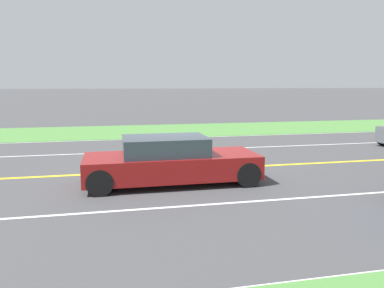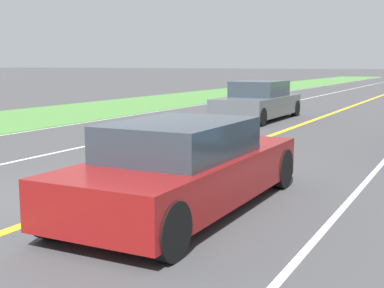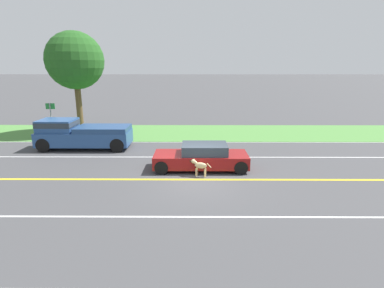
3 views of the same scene
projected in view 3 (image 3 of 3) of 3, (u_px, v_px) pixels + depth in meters
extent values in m
plane|color=#424244|center=(198.00, 180.00, 13.61)|extent=(400.00, 400.00, 0.00)
cube|color=yellow|center=(198.00, 180.00, 13.61)|extent=(0.18, 160.00, 0.01)
cube|color=white|center=(196.00, 142.00, 20.39)|extent=(0.14, 160.00, 0.01)
cube|color=white|center=(197.00, 157.00, 17.00)|extent=(0.10, 160.00, 0.01)
cube|color=white|center=(199.00, 217.00, 10.22)|extent=(0.10, 160.00, 0.01)
cube|color=#4C843D|center=(196.00, 133.00, 23.29)|extent=(6.00, 160.00, 0.03)
cube|color=maroon|center=(201.00, 159.00, 14.94)|extent=(1.76, 4.64, 0.62)
cube|color=#2D3842|center=(205.00, 149.00, 14.81)|extent=(1.52, 2.23, 0.49)
cylinder|color=black|center=(165.00, 158.00, 15.76)|extent=(0.22, 0.66, 0.66)
cylinder|color=black|center=(236.00, 158.00, 15.74)|extent=(0.22, 0.66, 0.66)
cylinder|color=black|center=(161.00, 168.00, 14.23)|extent=(0.22, 0.66, 0.66)
cylinder|color=black|center=(241.00, 168.00, 14.21)|extent=(0.22, 0.66, 0.66)
ellipsoid|color=#D1B784|center=(201.00, 165.00, 13.87)|extent=(0.37, 0.63, 0.29)
cylinder|color=#D1B784|center=(197.00, 171.00, 14.08)|extent=(0.07, 0.07, 0.39)
cylinder|color=#D1B784|center=(205.00, 172.00, 13.95)|extent=(0.07, 0.07, 0.39)
cylinder|color=#D1B784|center=(196.00, 172.00, 13.96)|extent=(0.07, 0.07, 0.39)
cylinder|color=#D1B784|center=(205.00, 173.00, 13.83)|extent=(0.07, 0.07, 0.39)
cylinder|color=#D1B784|center=(196.00, 163.00, 13.92)|extent=(0.17, 0.20, 0.16)
sphere|color=#D1B784|center=(193.00, 161.00, 13.94)|extent=(0.26, 0.26, 0.20)
ellipsoid|color=#331E14|center=(191.00, 161.00, 13.99)|extent=(0.12, 0.12, 0.08)
cone|color=tan|center=(194.00, 159.00, 13.97)|extent=(0.08, 0.08, 0.09)
cone|color=tan|center=(193.00, 160.00, 13.87)|extent=(0.08, 0.08, 0.09)
cylinder|color=#D1B784|center=(209.00, 165.00, 13.74)|extent=(0.11, 0.23, 0.22)
cube|color=#284C84|center=(85.00, 138.00, 18.71)|extent=(1.98, 5.62, 0.85)
cube|color=#284C84|center=(58.00, 125.00, 18.52)|extent=(1.75, 2.12, 0.73)
cube|color=#2D3842|center=(57.00, 124.00, 18.49)|extent=(1.76, 2.15, 0.32)
cube|color=navy|center=(103.00, 129.00, 18.56)|extent=(1.94, 3.19, 0.30)
cylinder|color=black|center=(57.00, 138.00, 19.66)|extent=(0.22, 0.84, 0.84)
cylinder|color=black|center=(124.00, 138.00, 19.64)|extent=(0.22, 0.84, 0.84)
cylinder|color=black|center=(43.00, 145.00, 17.91)|extent=(0.22, 0.84, 0.84)
cylinder|color=black|center=(117.00, 145.00, 17.89)|extent=(0.22, 0.84, 0.84)
cylinder|color=brown|center=(79.00, 106.00, 23.14)|extent=(0.45, 0.45, 4.05)
sphere|color=#23561E|center=(75.00, 60.00, 22.28)|extent=(4.27, 4.27, 4.27)
cylinder|color=gray|center=(52.00, 121.00, 20.96)|extent=(0.08, 0.08, 2.58)
cube|color=#238438|center=(50.00, 106.00, 20.75)|extent=(0.03, 0.64, 0.40)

